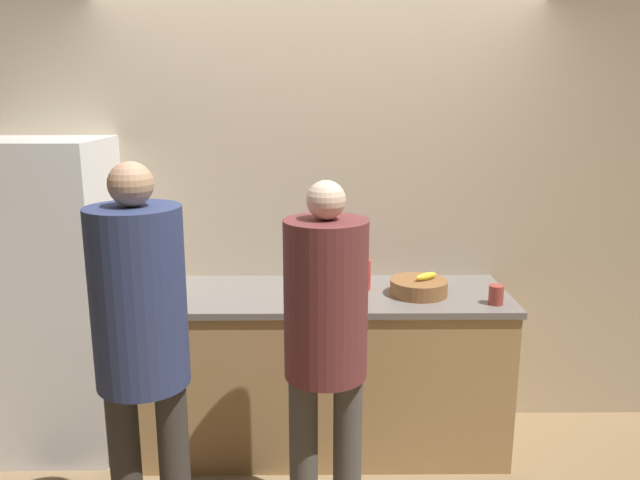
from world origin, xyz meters
name	(u,v)px	position (x,y,z in m)	size (l,w,h in m)	color
wall_back	(319,213)	(0.00, 0.74, 1.30)	(5.20, 0.06, 2.60)	#C6B293
counter	(320,368)	(0.00, 0.39, 0.46)	(2.08, 0.72, 0.92)	tan
refrigerator	(48,298)	(-1.52, 0.41, 0.88)	(0.73, 0.65, 1.76)	white
person_left	(141,332)	(-0.73, -0.55, 1.06)	(0.38, 0.38, 1.75)	#38332D
person_center	(326,332)	(0.02, -0.38, 0.99)	(0.36, 0.36, 1.65)	#4C4742
fruit_bowl	(419,287)	(0.54, 0.33, 0.97)	(0.31, 0.31, 0.12)	brown
utensil_crock	(175,271)	(-0.84, 0.57, 0.99)	(0.09, 0.09, 0.27)	#ADA393
bottle_dark	(152,286)	(-0.88, 0.19, 1.02)	(0.06, 0.06, 0.24)	#333338
bottle_red	(364,273)	(0.25, 0.43, 1.02)	(0.07, 0.07, 0.24)	red
cup_red	(496,295)	(0.92, 0.17, 0.97)	(0.08, 0.08, 0.10)	#A33D33
cup_blue	(143,287)	(-0.96, 0.32, 0.97)	(0.08, 0.08, 0.10)	#335184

